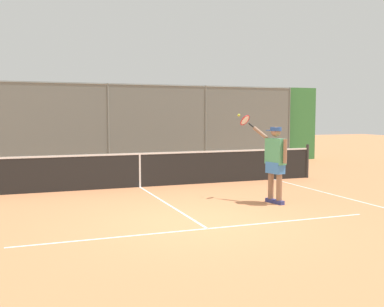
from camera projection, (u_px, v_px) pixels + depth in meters
The scene contains 5 objects.
ground_plane at pixel (195, 221), 8.64m from camera, with size 60.00×60.00×0.00m, color #C67A4C.
court_line_markings at pixel (216, 234), 7.73m from camera, with size 8.63×9.04×0.01m.
fence_backdrop at pixel (105, 126), 17.73m from camera, with size 18.83×1.37×3.21m.
tennis_net at pixel (140, 170), 12.67m from camera, with size 11.09×0.09×1.07m.
tennis_player at pixel (275, 158), 10.32m from camera, with size 0.69×1.36×2.04m.
Camera 1 is at (3.02, 7.94, 2.03)m, focal length 42.57 mm.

